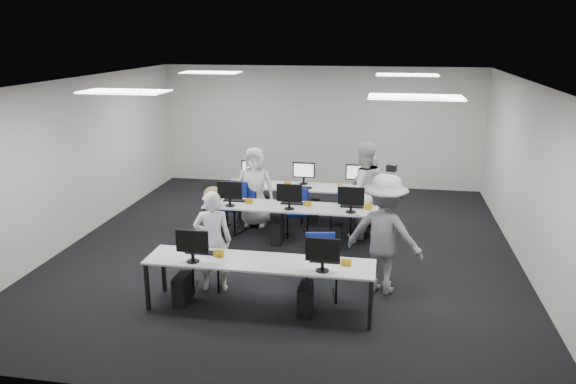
% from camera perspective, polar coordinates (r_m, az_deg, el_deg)
% --- Properties ---
extents(room, '(9.00, 9.02, 3.00)m').
position_cam_1_polar(room, '(9.85, 0.12, 2.49)').
color(room, black).
rests_on(room, ground).
extents(ceiling_panels, '(5.20, 4.60, 0.02)m').
position_cam_1_polar(ceiling_panels, '(9.61, 0.12, 11.14)').
color(ceiling_panels, white).
rests_on(ceiling_panels, room).
extents(desk_front, '(3.20, 0.70, 0.73)m').
position_cam_1_polar(desk_front, '(7.87, -2.92, -7.35)').
color(desk_front, white).
rests_on(desk_front, ground).
extents(desk_mid, '(3.20, 0.70, 0.73)m').
position_cam_1_polar(desk_mid, '(10.26, 0.31, -1.71)').
color(desk_mid, white).
rests_on(desk_mid, ground).
extents(desk_back, '(3.20, 0.70, 0.73)m').
position_cam_1_polar(desk_back, '(11.58, 1.47, 0.36)').
color(desk_back, white).
rests_on(desk_back, ground).
extents(equipment_front, '(2.51, 0.41, 1.19)m').
position_cam_1_polar(equipment_front, '(8.02, -4.27, -9.41)').
color(equipment_front, '#0D21A9').
rests_on(equipment_front, desk_front).
extents(equipment_mid, '(2.91, 0.41, 1.19)m').
position_cam_1_polar(equipment_mid, '(10.38, -0.76, -3.38)').
color(equipment_mid, white).
rests_on(equipment_mid, desk_mid).
extents(equipment_back, '(2.91, 0.41, 1.19)m').
position_cam_1_polar(equipment_back, '(11.67, 2.41, -1.19)').
color(equipment_back, white).
rests_on(equipment_back, desk_back).
extents(chair_0, '(0.50, 0.52, 0.84)m').
position_cam_1_polar(chair_0, '(8.76, -8.21, -7.96)').
color(chair_0, navy).
rests_on(chair_0, ground).
extents(chair_1, '(0.54, 0.58, 0.94)m').
position_cam_1_polar(chair_1, '(8.38, 3.33, -8.71)').
color(chair_1, navy).
rests_on(chair_1, ground).
extents(chair_2, '(0.61, 0.64, 0.97)m').
position_cam_1_polar(chair_2, '(11.12, -5.66, -2.41)').
color(chair_2, navy).
rests_on(chair_2, ground).
extents(chair_3, '(0.48, 0.51, 0.86)m').
position_cam_1_polar(chair_3, '(10.85, 1.01, -2.99)').
color(chair_3, navy).
rests_on(chair_3, ground).
extents(chair_4, '(0.52, 0.55, 0.88)m').
position_cam_1_polar(chair_4, '(10.88, 5.75, -2.98)').
color(chair_4, navy).
rests_on(chair_4, ground).
extents(chair_5, '(0.48, 0.51, 0.84)m').
position_cam_1_polar(chair_5, '(11.43, -4.13, -2.07)').
color(chair_5, navy).
rests_on(chair_5, ground).
extents(chair_6, '(0.57, 0.59, 0.90)m').
position_cam_1_polar(chair_6, '(11.10, 0.63, -2.48)').
color(chair_6, navy).
rests_on(chair_6, ground).
extents(chair_7, '(0.57, 0.59, 0.87)m').
position_cam_1_polar(chair_7, '(10.99, 7.56, -2.85)').
color(chair_7, navy).
rests_on(chair_7, ground).
extents(handbag, '(0.41, 0.29, 0.31)m').
position_cam_1_polar(handbag, '(10.48, -7.58, -0.29)').
color(handbag, '#A38D54').
rests_on(handbag, desk_mid).
extents(student_0, '(0.64, 0.50, 1.56)m').
position_cam_1_polar(student_0, '(8.50, -7.65, -4.94)').
color(student_0, silver).
rests_on(student_0, ground).
extents(student_1, '(1.11, 1.00, 1.85)m').
position_cam_1_polar(student_1, '(10.66, 7.58, 0.20)').
color(student_1, silver).
rests_on(student_1, ground).
extents(student_2, '(0.80, 0.54, 1.61)m').
position_cam_1_polar(student_2, '(11.25, -3.39, 0.50)').
color(student_2, silver).
rests_on(student_2, ground).
extents(student_3, '(0.98, 0.64, 1.55)m').
position_cam_1_polar(student_3, '(10.97, 8.35, -0.19)').
color(student_3, silver).
rests_on(student_3, ground).
extents(photographer, '(1.33, 1.02, 1.82)m').
position_cam_1_polar(photographer, '(8.44, 9.76, -4.24)').
color(photographer, slate).
rests_on(photographer, ground).
extents(dslr_camera, '(0.19, 0.22, 0.10)m').
position_cam_1_polar(dslr_camera, '(8.33, 10.49, 2.42)').
color(dslr_camera, black).
rests_on(dslr_camera, photographer).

